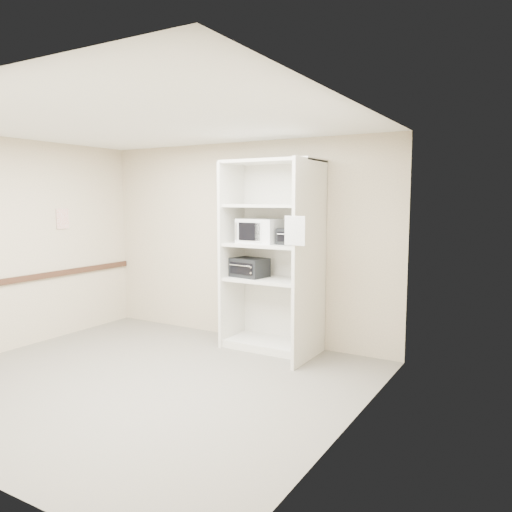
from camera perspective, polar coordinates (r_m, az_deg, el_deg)
The scene contains 12 objects.
floor at distance 5.62m, azimuth -12.59°, elevation -13.74°, with size 4.50×4.00×0.01m, color #5E5B4F.
ceiling at distance 5.34m, azimuth -13.33°, elevation 14.63°, with size 4.50×4.00×0.01m, color white.
wall_back at distance 6.90m, azimuth -1.49°, elevation 1.68°, with size 4.50×0.02×2.70m, color beige.
wall_left at distance 7.04m, azimuth -26.41°, elevation 1.10°, with size 0.02×4.00×2.70m, color beige.
wall_right at distance 4.12m, azimuth 10.52°, elevation -1.71°, with size 0.02×4.00×2.70m, color beige.
shelving_unit at distance 6.33m, azimuth 2.22°, elevation -0.75°, with size 1.24×0.92×2.42m.
microwave at distance 6.41m, azimuth 0.49°, elevation 2.89°, with size 0.52×0.40×0.31m, color white.
toaster_oven_upper at distance 6.20m, azimuth 4.22°, elevation 2.23°, with size 0.35×0.26×0.20m, color black.
toaster_oven_lower at distance 6.52m, azimuth -0.74°, elevation -1.32°, with size 0.44×0.33×0.25m, color black.
paper_sign at distance 5.47m, azimuth 4.45°, elevation 2.90°, with size 0.25×0.01×0.32m, color white.
chair_rail at distance 7.08m, azimuth -26.13°, elevation -2.54°, with size 0.04×3.98×0.08m, color #3A2116.
wall_poster at distance 7.49m, azimuth -21.23°, elevation 3.99°, with size 0.01×0.20×0.28m, color silver.
Camera 1 is at (3.63, -3.84, 1.93)m, focal length 35.00 mm.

